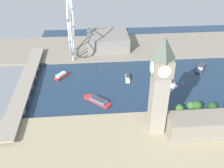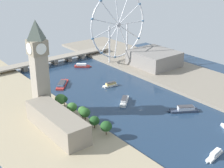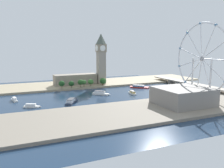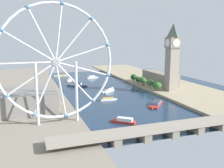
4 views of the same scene
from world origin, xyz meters
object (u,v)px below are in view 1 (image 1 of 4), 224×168
object	(u,v)px
river_bridge	(26,84)
tour_boat_7	(128,78)
riverside_hall	(108,40)
tour_boat_0	(201,67)
parliament_block	(210,125)
tour_boat_6	(62,75)
clock_tower	(160,86)
ferris_wheel	(71,19)
tour_boat_2	(98,100)
tour_boat_3	(167,83)

from	to	relation	value
river_bridge	tour_boat_7	world-z (taller)	river_bridge
riverside_hall	tour_boat_0	xyz separation A→B (m)	(-73.06, -114.92, -10.60)
parliament_block	tour_boat_6	world-z (taller)	parliament_block
clock_tower	river_bridge	size ratio (longest dim) A/B	0.48
clock_tower	ferris_wheel	world-z (taller)	ferris_wheel
tour_boat_2	riverside_hall	bearing A→B (deg)	-56.64
river_bridge	tour_boat_6	xyz separation A→B (m)	(23.30, -38.22, -4.03)
tour_boat_0	tour_boat_3	bearing A→B (deg)	-25.62
ferris_wheel	tour_boat_0	world-z (taller)	ferris_wheel
river_bridge	tour_boat_6	size ratio (longest dim) A/B	8.68
ferris_wheel	river_bridge	distance (m)	104.62
river_bridge	tour_boat_2	world-z (taller)	river_bridge
ferris_wheel	tour_boat_7	bearing A→B (deg)	-135.25
clock_tower	tour_boat_0	world-z (taller)	clock_tower
clock_tower	tour_boat_0	distance (m)	147.85
ferris_wheel	tour_boat_6	bearing A→B (deg)	167.01
tour_boat_0	clock_tower	bearing A→B (deg)	-5.17
tour_boat_2	tour_boat_6	xyz separation A→B (m)	(55.77, 41.67, 0.23)
parliament_block	tour_boat_7	xyz separation A→B (m)	(102.56, 57.18, -10.01)
clock_tower	tour_boat_7	xyz separation A→B (m)	(93.48, 11.92, -47.01)
tour_boat_0	tour_boat_7	xyz separation A→B (m)	(-17.71, 97.39, -0.21)
riverside_hall	tour_boat_0	distance (m)	136.58
clock_tower	tour_boat_7	world-z (taller)	clock_tower
tour_boat_7	clock_tower	bearing A→B (deg)	12.55
river_bridge	tour_boat_2	bearing A→B (deg)	-112.12
tour_boat_6	river_bridge	bearing A→B (deg)	160.34
tour_boat_3	riverside_hall	bearing A→B (deg)	-10.73
clock_tower	tour_boat_6	xyz separation A→B (m)	(106.04, 91.32, -47.08)
tour_boat_7	riverside_hall	bearing A→B (deg)	-163.79
tour_boat_2	tour_boat_7	distance (m)	57.37
ferris_wheel	tour_boat_6	xyz separation A→B (m)	(-54.78, 12.64, -51.59)
riverside_hall	tour_boat_0	size ratio (longest dim) A/B	1.93
parliament_block	riverside_hall	world-z (taller)	riverside_hall
clock_tower	tour_boat_0	xyz separation A→B (m)	(111.19, -85.48, -46.80)
tour_boat_7	tour_boat_2	bearing A→B (deg)	-35.84
riverside_hall	tour_boat_0	bearing A→B (deg)	-122.45
parliament_block	tour_boat_3	xyz separation A→B (m)	(87.11, 12.86, -9.80)
clock_tower	tour_boat_6	size ratio (longest dim) A/B	4.13
clock_tower	tour_boat_0	bearing A→B (deg)	-37.55
clock_tower	tour_boat_3	distance (m)	96.59
tour_boat_2	tour_boat_6	world-z (taller)	tour_boat_6
tour_boat_2	tour_boat_6	bearing A→B (deg)	-11.30
tour_boat_0	tour_boat_2	bearing A→B (deg)	-33.35
clock_tower	tour_boat_2	world-z (taller)	clock_tower
riverside_hall	tour_boat_7	xyz separation A→B (m)	(-90.76, -17.52, -10.81)
clock_tower	parliament_block	world-z (taller)	clock_tower
riverside_hall	tour_boat_3	world-z (taller)	riverside_hall
tour_boat_6	tour_boat_0	bearing A→B (deg)	-49.35
riverside_hall	tour_boat_3	distance (m)	123.36
tour_boat_3	tour_boat_7	size ratio (longest dim) A/B	1.17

